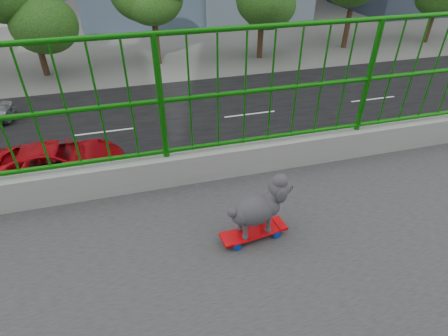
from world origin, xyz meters
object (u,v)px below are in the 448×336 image
poodle (259,207)px  car_2 (56,162)px  car_6 (204,186)px  skateboard (254,233)px

poodle → car_2: (-11.92, -4.36, -6.55)m
car_2 → car_6: size_ratio=1.01×
poodle → car_2: poodle is taller
car_6 → poodle: bearing=-8.4°
car_2 → car_6: (3.20, 5.64, -0.01)m
poodle → car_6: size_ratio=0.10×
skateboard → car_2: 14.16m
skateboard → poodle: poodle is taller
poodle → car_2: 14.28m
poodle → car_6: (-8.72, 1.28, -6.56)m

